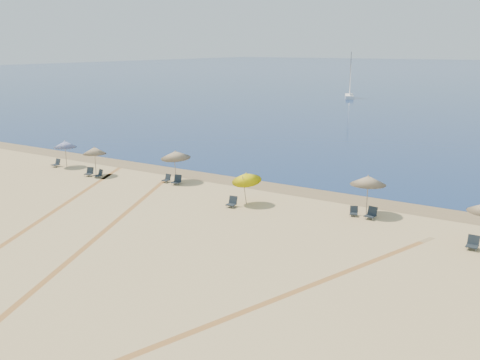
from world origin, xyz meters
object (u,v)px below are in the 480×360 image
(chair_6, at_px, (354,212))
(chair_8, at_px, (473,243))
(umbrella_0, at_px, (65,144))
(chair_2, at_px, (99,174))
(umbrella_1, at_px, (94,151))
(umbrella_3, at_px, (246,177))
(sailboat_0, at_px, (350,84))
(chair_4, at_px, (177,180))
(umbrella_2, at_px, (175,155))
(umbrella_4, at_px, (368,180))
(chair_0, at_px, (57,163))
(chair_1, at_px, (89,172))
(chair_7, at_px, (371,213))
(chair_5, at_px, (232,202))
(chair_3, at_px, (167,179))

(chair_6, bearing_deg, chair_8, -34.88)
(umbrella_0, height_order, chair_2, umbrella_0)
(umbrella_1, height_order, umbrella_3, umbrella_1)
(umbrella_3, distance_m, sailboat_0, 77.95)
(chair_2, height_order, chair_4, chair_4)
(chair_2, relative_size, chair_6, 1.07)
(umbrella_2, xyz_separation_m, chair_6, (14.97, -0.96, -1.88))
(umbrella_4, xyz_separation_m, chair_0, (-27.77, -1.27, -1.89))
(umbrella_0, relative_size, umbrella_4, 0.92)
(chair_4, height_order, sailboat_0, sailboat_0)
(chair_1, xyz_separation_m, chair_7, (23.27, 1.38, 0.02))
(umbrella_2, bearing_deg, chair_5, -24.69)
(umbrella_0, distance_m, chair_6, 26.53)
(chair_2, bearing_deg, umbrella_2, 35.26)
(chair_1, height_order, chair_3, chair_1)
(umbrella_2, height_order, chair_8, umbrella_2)
(chair_0, xyz_separation_m, chair_4, (12.92, 0.74, 0.01))
(umbrella_3, xyz_separation_m, chair_6, (7.07, 1.41, -1.60))
(chair_4, bearing_deg, chair_2, -175.68)
(umbrella_2, xyz_separation_m, chair_1, (-7.19, -2.33, -1.83))
(umbrella_0, xyz_separation_m, chair_8, (33.79, -2.09, -1.69))
(sailboat_0, bearing_deg, umbrella_4, -90.77)
(umbrella_1, bearing_deg, chair_8, -2.33)
(chair_3, bearing_deg, umbrella_2, 56.04)
(sailboat_0, bearing_deg, chair_8, -87.19)
(chair_7, bearing_deg, chair_8, -10.73)
(chair_7, relative_size, chair_8, 1.11)
(chair_0, bearing_deg, chair_2, -2.61)
(umbrella_0, xyz_separation_m, sailboat_0, (-1.74, 73.64, 0.78))
(chair_4, xyz_separation_m, chair_8, (21.61, -2.35, -0.01))
(chair_2, distance_m, chair_4, 6.93)
(chair_5, distance_m, chair_7, 8.98)
(umbrella_3, height_order, chair_3, umbrella_3)
(chair_5, bearing_deg, chair_4, 153.11)
(umbrella_3, bearing_deg, umbrella_1, 178.15)
(umbrella_2, distance_m, chair_3, 2.01)
(umbrella_2, xyz_separation_m, chair_4, (0.66, -0.73, -1.82))
(chair_0, height_order, chair_3, chair_0)
(umbrella_1, distance_m, chair_5, 14.54)
(umbrella_2, xyz_separation_m, chair_8, (22.27, -3.08, -1.83))
(umbrella_2, distance_m, chair_5, 8.40)
(umbrella_4, xyz_separation_m, chair_5, (-8.07, -3.23, -1.89))
(chair_4, relative_size, sailboat_0, 0.09)
(umbrella_2, distance_m, chair_4, 2.07)
(umbrella_2, distance_m, chair_7, 16.21)
(umbrella_2, height_order, chair_4, umbrella_2)
(umbrella_0, bearing_deg, umbrella_1, -11.07)
(umbrella_4, bearing_deg, chair_6, -125.65)
(umbrella_4, height_order, chair_4, umbrella_4)
(umbrella_2, height_order, chair_6, umbrella_2)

